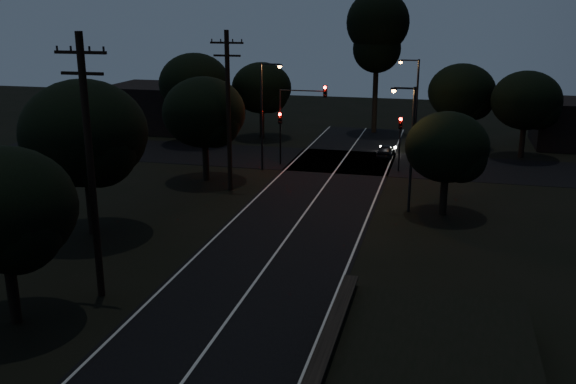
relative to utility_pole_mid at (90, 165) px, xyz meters
The scene contains 20 objects.
road_surface 18.13m from the utility_pole_mid, 69.58° to the left, with size 60.00×70.00×0.03m.
utility_pole_mid is the anchor object (origin of this frame).
utility_pole_far 17.00m from the utility_pole_mid, 90.00° to the left, with size 2.20×0.30×10.50m.
tree_left_b 3.79m from the utility_pole_mid, 120.12° to the right, with size 5.51×5.51×7.01m.
tree_left_c 8.09m from the utility_pole_mid, 121.85° to the left, with size 6.61×6.61×8.35m.
tree_left_d 19.05m from the utility_pole_mid, 96.93° to the left, with size 5.77×5.77×7.32m.
tree_far_nw 35.02m from the utility_pole_mid, 94.60° to the left, with size 5.54×5.54×7.02m.
tree_far_w 31.84m from the utility_pole_mid, 104.14° to the left, with size 6.31×6.31×8.05m.
tree_far_ne 38.07m from the utility_pole_mid, 66.45° to the left, with size 5.75×5.75×7.27m.
tree_far_e 37.76m from the utility_pole_mid, 57.65° to the left, with size 5.55×5.55×7.04m.
tree_right_a 20.64m from the utility_pole_mid, 46.44° to the left, with size 4.84×4.84×6.15m.
tall_pine 40.80m from the utility_pole_mid, 80.07° to the left, with size 5.92×5.92×13.46m.
building_left 39.72m from the utility_pole_mid, 110.73° to the left, with size 10.00×8.00×4.40m, color black.
signal_left 25.19m from the utility_pole_mid, 86.79° to the left, with size 0.28×0.35×4.10m.
signal_right 27.30m from the utility_pole_mid, 67.01° to the left, with size 0.28×0.35×4.10m.
signal_mast 25.22m from the utility_pole_mid, 82.96° to the left, with size 3.70×0.35×6.25m.
streetlight_a 23.04m from the utility_pole_mid, 88.27° to the left, with size 1.66×0.26×8.00m.
streetlight_b 31.15m from the utility_pole_mid, 68.70° to the left, with size 1.66×0.26×8.00m.
streetlight_c 19.15m from the utility_pole_mid, 51.74° to the left, with size 1.46×0.26×7.50m.
car 31.26m from the utility_pole_mid, 72.64° to the left, with size 1.26×3.12×1.06m, color black.
Camera 1 is at (7.83, -7.49, 11.88)m, focal length 40.00 mm.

